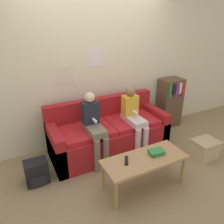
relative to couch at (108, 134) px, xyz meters
The scene contains 11 objects.
ground_plane 0.58m from the couch, 90.00° to the right, with size 10.00×10.00×0.00m, color #937A56.
wall_back 1.11m from the couch, 90.02° to the left, with size 8.00×0.06×2.60m.
couch is the anchor object (origin of this frame).
coffee_table 1.00m from the couch, 88.31° to the right, with size 1.09×0.45×0.44m.
person_left 0.49m from the couch, 149.13° to the right, with size 0.24×0.54×1.09m.
person_right 0.51m from the couch, 28.37° to the right, with size 0.24×0.54×1.08m.
tv_remote 0.97m from the couch, 102.51° to the right, with size 0.12×0.17×0.02m.
book_stack 1.02m from the couch, 77.43° to the right, with size 0.21×0.16×0.05m.
bookshelf 1.53m from the couch, 10.46° to the left, with size 0.44×0.33×0.98m.
storage_box 1.56m from the couch, 34.81° to the right, with size 0.38×0.32×0.30m.
backpack 1.25m from the couch, 166.97° to the right, with size 0.30×0.25×0.33m.
Camera 1 is at (-1.37, -2.34, 2.10)m, focal length 35.00 mm.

